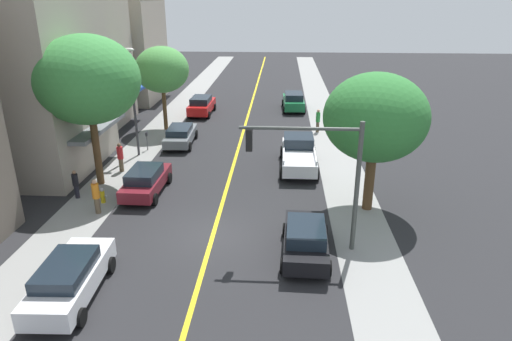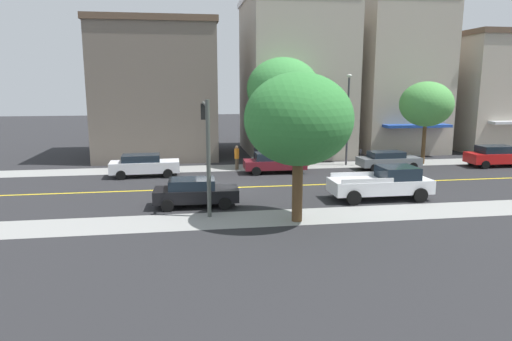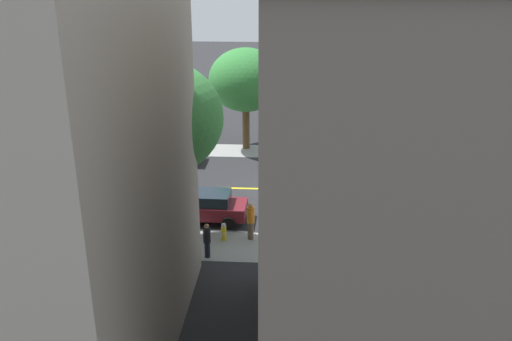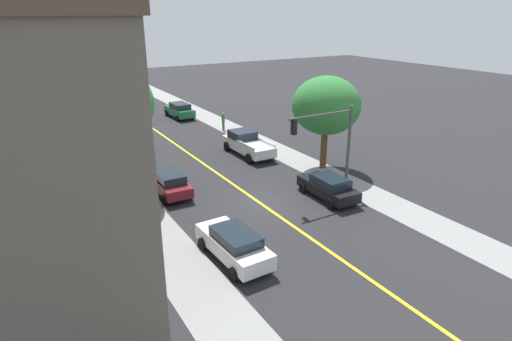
{
  "view_description": "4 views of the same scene",
  "coord_description": "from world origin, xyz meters",
  "views": [
    {
      "loc": [
        3.0,
        -18.07,
        10.27
      ],
      "look_at": [
        1.67,
        5.27,
        1.18
      ],
      "focal_mm": 31.93,
      "sensor_mm": 36.0,
      "label": 1
    },
    {
      "loc": [
        27.78,
        -1.84,
        6.39
      ],
      "look_at": [
        1.09,
        2.31,
        1.25
      ],
      "focal_mm": 32.12,
      "sensor_mm": 36.0,
      "label": 2
    },
    {
      "loc": [
        -27.75,
        0.31,
        11.41
      ],
      "look_at": [
        -0.01,
        2.1,
        1.1
      ],
      "focal_mm": 37.13,
      "sensor_mm": 36.0,
      "label": 3
    },
    {
      "loc": [
        -12.72,
        -20.81,
        11.26
      ],
      "look_at": [
        0.69,
        1.81,
        1.5
      ],
      "focal_mm": 30.3,
      "sensor_mm": 36.0,
      "label": 4
    }
  ],
  "objects": [
    {
      "name": "street_tree_left_far",
      "position": [
        7.48,
        3.27,
        4.78
      ],
      "size": [
        4.99,
        4.99,
        6.92
      ],
      "color": "brown",
      "rests_on": "ground"
    },
    {
      "name": "pedestrian_red_shirt",
      "position": [
        -6.8,
        7.69,
        0.97
      ],
      "size": [
        0.37,
        0.37,
        1.82
      ],
      "rotation": [
        0.0,
        0.0,
        5.32
      ],
      "color": "brown",
      "rests_on": "ground"
    },
    {
      "name": "white_pickup_truck",
      "position": [
        4.14,
        9.06,
        0.91
      ],
      "size": [
        2.31,
        5.59,
        1.83
      ],
      "rotation": [
        0.0,
        0.0,
        1.57
      ],
      "color": "silver",
      "rests_on": "ground"
    },
    {
      "name": "grey_sedan_left_curb",
      "position": [
        -4.27,
        13.22,
        0.74
      ],
      "size": [
        2.08,
        4.68,
        1.38
      ],
      "rotation": [
        0.0,
        0.0,
        1.6
      ],
      "color": "slate",
      "rests_on": "ground"
    },
    {
      "name": "black_sedan_right_curb",
      "position": [
        4.12,
        -1.41,
        0.78
      ],
      "size": [
        2.1,
        4.46,
        1.48
      ],
      "rotation": [
        0.0,
        0.0,
        1.54
      ],
      "color": "black",
      "rests_on": "ground"
    },
    {
      "name": "parking_meter",
      "position": [
        -6.35,
        11.84,
        0.85
      ],
      "size": [
        0.12,
        0.18,
        1.29
      ],
      "color": "#4C4C51",
      "rests_on": "ground"
    },
    {
      "name": "pedestrian_orange_shirt",
      "position": [
        -6.07,
        1.95,
        0.97
      ],
      "size": [
        0.36,
        0.36,
        1.83
      ],
      "rotation": [
        0.0,
        0.0,
        0.35
      ],
      "color": "brown",
      "rests_on": "ground"
    },
    {
      "name": "maroon_sedan_left_curb",
      "position": [
        -4.3,
        4.46,
        0.78
      ],
      "size": [
        2.0,
        4.49,
        1.5
      ],
      "rotation": [
        0.0,
        0.0,
        1.55
      ],
      "color": "maroon",
      "rests_on": "ground"
    },
    {
      "name": "white_sedan_left_curb",
      "position": [
        -4.41,
        -4.74,
        0.82
      ],
      "size": [
        2.12,
        4.78,
        1.55
      ],
      "rotation": [
        0.0,
        0.0,
        1.61
      ],
      "color": "silver",
      "rests_on": "ground"
    },
    {
      "name": "street_tree_right_corner",
      "position": [
        -7.38,
        5.73,
        5.98
      ],
      "size": [
        5.61,
        5.61,
        8.39
      ],
      "color": "brown",
      "rests_on": "ground"
    },
    {
      "name": "fire_hydrant",
      "position": [
        -6.27,
        3.17,
        0.42
      ],
      "size": [
        0.44,
        0.24,
        0.85
      ],
      "color": "yellow",
      "rests_on": "ground"
    },
    {
      "name": "traffic_light_mast",
      "position": [
        4.58,
        -0.78,
        3.87
      ],
      "size": [
        4.92,
        0.32,
        5.66
      ],
      "rotation": [
        0.0,
        0.0,
        3.14
      ],
      "color": "#474C47",
      "rests_on": "ground"
    },
    {
      "name": "pedestrian_green_shirt",
      "position": [
        5.9,
        17.0,
        0.99
      ],
      "size": [
        0.33,
        0.33,
        1.84
      ],
      "rotation": [
        0.0,
        0.0,
        3.98
      ],
      "color": "brown",
      "rests_on": "ground"
    },
    {
      "name": "ground_plane",
      "position": [
        0.0,
        0.0,
        0.0
      ],
      "size": [
        140.0,
        140.0,
        0.0
      ],
      "primitive_type": "plane",
      "color": "#262628"
    },
    {
      "name": "brick_apartment_block",
      "position": [
        -14.18,
        -4.22,
        5.83
      ],
      "size": [
        10.18,
        10.4,
        11.64
      ],
      "rotation": [
        0.0,
        0.0,
        -1.57
      ],
      "color": "#665B51",
      "rests_on": "ground"
    },
    {
      "name": "pale_office_building",
      "position": [
        -14.17,
        8.2,
        7.11
      ],
      "size": [
        12.31,
        9.05,
        14.2
      ],
      "rotation": [
        0.0,
        0.0,
        -1.57
      ],
      "color": "#A39989",
      "rests_on": "ground"
    },
    {
      "name": "sidewalk_left",
      "position": [
        -6.84,
        0.0,
        0.0
      ],
      "size": [
        2.74,
        126.0,
        0.01
      ],
      "primitive_type": "cube",
      "color": "gray",
      "rests_on": "ground"
    },
    {
      "name": "street_lamp",
      "position": [
        -6.66,
        10.79,
        4.34
      ],
      "size": [
        0.7,
        0.36,
        7.11
      ],
      "color": "#38383D",
      "rests_on": "ground"
    },
    {
      "name": "sidewalk_right",
      "position": [
        6.84,
        0.0,
        0.0
      ],
      "size": [
        2.74,
        126.0,
        0.01
      ],
      "primitive_type": "cube",
      "color": "gray",
      "rests_on": "ground"
    },
    {
      "name": "road_centerline_stripe",
      "position": [
        0.0,
        0.0,
        0.0
      ],
      "size": [
        0.2,
        126.0,
        0.0
      ],
      "primitive_type": "cube",
      "color": "yellow",
      "rests_on": "ground"
    },
    {
      "name": "pedestrian_black_shirt",
      "position": [
        -7.88,
        3.68,
        0.83
      ],
      "size": [
        0.32,
        0.32,
        1.58
      ],
      "rotation": [
        0.0,
        0.0,
        2.72
      ],
      "color": "black",
      "rests_on": "ground"
    }
  ]
}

